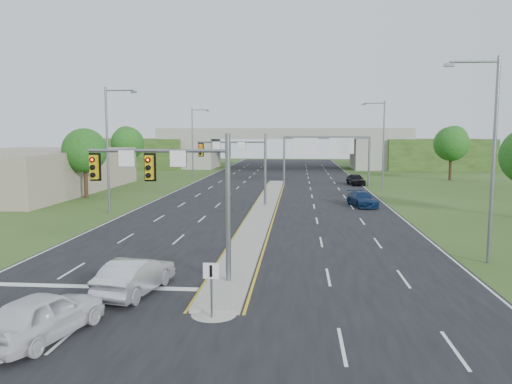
{
  "coord_description": "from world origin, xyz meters",
  "views": [
    {
      "loc": [
        3.23,
        -22.41,
        6.96
      ],
      "look_at": [
        0.29,
        11.5,
        3.0
      ],
      "focal_mm": 35.0,
      "sensor_mm": 36.0,
      "label": 1
    }
  ],
  "objects_px": {
    "sign_gantry": "(325,147)",
    "signal_mast_far": "(242,158)",
    "car_far_c": "(356,179)",
    "car_white": "(43,315)",
    "car_silver": "(136,276)",
    "car_far_b": "(362,199)",
    "signal_mast_near": "(179,183)",
    "overpass": "(283,151)",
    "keep_right_sign": "(211,281)"
  },
  "relations": [
    {
      "from": "sign_gantry",
      "to": "signal_mast_far",
      "type": "bearing_deg",
      "value": -114.11
    },
    {
      "from": "car_far_c",
      "to": "car_white",
      "type": "bearing_deg",
      "value": -116.58
    },
    {
      "from": "car_silver",
      "to": "car_far_c",
      "type": "bearing_deg",
      "value": -97.61
    },
    {
      "from": "car_far_b",
      "to": "sign_gantry",
      "type": "bearing_deg",
      "value": 86.24
    },
    {
      "from": "signal_mast_near",
      "to": "overpass",
      "type": "xyz_separation_m",
      "value": [
        2.26,
        80.07,
        -1.17
      ]
    },
    {
      "from": "keep_right_sign",
      "to": "car_silver",
      "type": "height_order",
      "value": "keep_right_sign"
    },
    {
      "from": "keep_right_sign",
      "to": "car_far_b",
      "type": "bearing_deg",
      "value": 72.96
    },
    {
      "from": "signal_mast_near",
      "to": "car_far_b",
      "type": "height_order",
      "value": "signal_mast_near"
    },
    {
      "from": "signal_mast_far",
      "to": "sign_gantry",
      "type": "relative_size",
      "value": 0.6
    },
    {
      "from": "car_far_b",
      "to": "keep_right_sign",
      "type": "bearing_deg",
      "value": -118.71
    },
    {
      "from": "signal_mast_near",
      "to": "keep_right_sign",
      "type": "xyz_separation_m",
      "value": [
        2.26,
        -4.45,
        -3.21
      ]
    },
    {
      "from": "signal_mast_near",
      "to": "sign_gantry",
      "type": "distance_m",
      "value": 45.88
    },
    {
      "from": "keep_right_sign",
      "to": "sign_gantry",
      "type": "relative_size",
      "value": 0.19
    },
    {
      "from": "signal_mast_near",
      "to": "overpass",
      "type": "height_order",
      "value": "overpass"
    },
    {
      "from": "sign_gantry",
      "to": "overpass",
      "type": "relative_size",
      "value": 0.14
    },
    {
      "from": "signal_mast_far",
      "to": "car_white",
      "type": "relative_size",
      "value": 1.46
    },
    {
      "from": "sign_gantry",
      "to": "car_far_c",
      "type": "height_order",
      "value": "sign_gantry"
    },
    {
      "from": "car_far_b",
      "to": "car_far_c",
      "type": "bearing_deg",
      "value": 73.7
    },
    {
      "from": "overpass",
      "to": "car_white",
      "type": "distance_m",
      "value": 86.94
    },
    {
      "from": "signal_mast_near",
      "to": "car_far_c",
      "type": "xyz_separation_m",
      "value": [
        13.26,
        46.66,
        -3.93
      ]
    },
    {
      "from": "car_white",
      "to": "signal_mast_near",
      "type": "bearing_deg",
      "value": -100.9
    },
    {
      "from": "overpass",
      "to": "car_silver",
      "type": "height_order",
      "value": "overpass"
    },
    {
      "from": "keep_right_sign",
      "to": "car_silver",
      "type": "bearing_deg",
      "value": 144.02
    },
    {
      "from": "sign_gantry",
      "to": "car_white",
      "type": "distance_m",
      "value": 53.22
    },
    {
      "from": "signal_mast_far",
      "to": "car_silver",
      "type": "relative_size",
      "value": 1.46
    },
    {
      "from": "car_silver",
      "to": "car_far_b",
      "type": "xyz_separation_m",
      "value": [
        13.18,
        27.63,
        -0.08
      ]
    },
    {
      "from": "keep_right_sign",
      "to": "sign_gantry",
      "type": "height_order",
      "value": "sign_gantry"
    },
    {
      "from": "car_silver",
      "to": "car_far_c",
      "type": "relative_size",
      "value": 1.05
    },
    {
      "from": "car_white",
      "to": "sign_gantry",
      "type": "bearing_deg",
      "value": -88.8
    },
    {
      "from": "sign_gantry",
      "to": "car_silver",
      "type": "relative_size",
      "value": 2.42
    },
    {
      "from": "car_white",
      "to": "signal_mast_far",
      "type": "bearing_deg",
      "value": -81.29
    },
    {
      "from": "signal_mast_near",
      "to": "car_silver",
      "type": "relative_size",
      "value": 1.46
    },
    {
      "from": "signal_mast_far",
      "to": "car_white",
      "type": "xyz_separation_m",
      "value": [
        -3.14,
        -31.65,
        -3.89
      ]
    },
    {
      "from": "overpass",
      "to": "keep_right_sign",
      "type": "bearing_deg",
      "value": -90.0
    },
    {
      "from": "signal_mast_near",
      "to": "sign_gantry",
      "type": "relative_size",
      "value": 0.6
    },
    {
      "from": "car_far_b",
      "to": "car_white",
      "type": "bearing_deg",
      "value": -125.97
    },
    {
      "from": "overpass",
      "to": "car_far_b",
      "type": "distance_m",
      "value": 54.97
    },
    {
      "from": "keep_right_sign",
      "to": "signal_mast_near",
      "type": "bearing_deg",
      "value": 116.94
    },
    {
      "from": "signal_mast_near",
      "to": "car_far_c",
      "type": "height_order",
      "value": "signal_mast_near"
    },
    {
      "from": "sign_gantry",
      "to": "keep_right_sign",
      "type": "bearing_deg",
      "value": -97.7
    },
    {
      "from": "overpass",
      "to": "car_far_c",
      "type": "distance_m",
      "value": 35.29
    },
    {
      "from": "signal_mast_near",
      "to": "signal_mast_far",
      "type": "xyz_separation_m",
      "value": [
        0.0,
        25.0,
        0.0
      ]
    },
    {
      "from": "keep_right_sign",
      "to": "car_white",
      "type": "relative_size",
      "value": 0.46
    },
    {
      "from": "signal_mast_far",
      "to": "overpass",
      "type": "height_order",
      "value": "overpass"
    },
    {
      "from": "sign_gantry",
      "to": "overpass",
      "type": "bearing_deg",
      "value": 100.79
    },
    {
      "from": "signal_mast_near",
      "to": "car_far_b",
      "type": "relative_size",
      "value": 1.44
    },
    {
      "from": "signal_mast_far",
      "to": "car_white",
      "type": "distance_m",
      "value": 32.04
    },
    {
      "from": "car_white",
      "to": "car_silver",
      "type": "distance_m",
      "value": 5.23
    },
    {
      "from": "car_silver",
      "to": "car_far_b",
      "type": "distance_m",
      "value": 30.61
    },
    {
      "from": "sign_gantry",
      "to": "car_far_c",
      "type": "distance_m",
      "value": 6.42
    }
  ]
}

